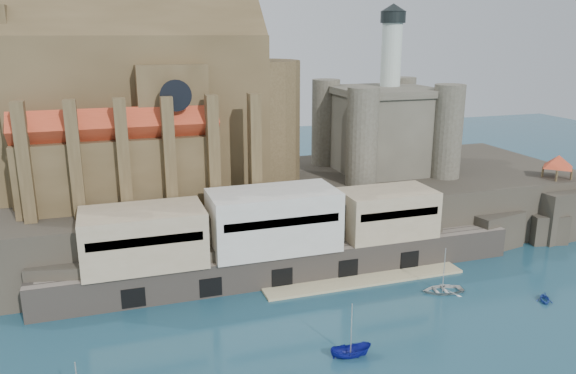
% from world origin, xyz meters
% --- Properties ---
extents(ground, '(300.00, 300.00, 0.00)m').
position_xyz_m(ground, '(0.00, 0.00, 0.00)').
color(ground, '#173C4E').
rests_on(ground, ground).
extents(promontory, '(100.00, 36.00, 10.00)m').
position_xyz_m(promontory, '(-0.19, 39.37, 4.92)').
color(promontory, black).
rests_on(promontory, ground).
extents(quay, '(70.00, 12.00, 13.05)m').
position_xyz_m(quay, '(-10.19, 23.07, 6.07)').
color(quay, '#6E6358').
rests_on(quay, ground).
extents(church, '(47.00, 25.93, 30.51)m').
position_xyz_m(church, '(-24.13, 41.85, 22.13)').
color(church, '#4B3B23').
rests_on(church, promontory).
extents(castle_keep, '(21.20, 21.20, 29.30)m').
position_xyz_m(castle_keep, '(16.08, 41.08, 18.31)').
color(castle_keep, '#4A463A').
rests_on(castle_keep, promontory).
extents(rock_outcrop, '(14.50, 10.50, 8.70)m').
position_xyz_m(rock_outcrop, '(42.00, 25.84, 4.02)').
color(rock_outcrop, black).
rests_on(rock_outcrop, ground).
extents(pavilion, '(6.40, 6.40, 5.40)m').
position_xyz_m(pavilion, '(42.00, 26.00, 12.73)').
color(pavilion, '#4B3B23').
rests_on(pavilion, rock_outcrop).
extents(boat_2, '(1.98, 1.94, 4.64)m').
position_xyz_m(boat_2, '(-8.06, 0.76, 0.00)').
color(boat_2, navy).
rests_on(boat_2, ground).
extents(boat_6, '(1.84, 4.24, 5.75)m').
position_xyz_m(boat_6, '(10.61, 11.52, 0.00)').
color(boat_6, beige).
rests_on(boat_6, ground).
extents(boat_7, '(2.92, 2.62, 2.89)m').
position_xyz_m(boat_7, '(21.87, 4.81, 0.00)').
color(boat_7, '#21409E').
rests_on(boat_7, ground).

